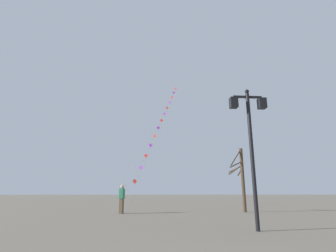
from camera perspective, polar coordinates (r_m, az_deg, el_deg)
ground_plane at (r=22.49m, az=-1.99°, el=-17.60°), size 160.00×160.00×0.00m
twin_lantern_lamp_post at (r=10.05m, az=17.70°, el=-0.74°), size 1.39×0.28×5.14m
kite_train at (r=27.45m, az=-1.85°, el=0.29°), size 5.53×16.51×15.91m
kite_flyer at (r=16.63m, az=-10.20°, el=-15.46°), size 0.33×0.63×1.71m
bare_tree at (r=18.23m, az=16.04°, el=-10.89°), size 1.15×1.66×4.16m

